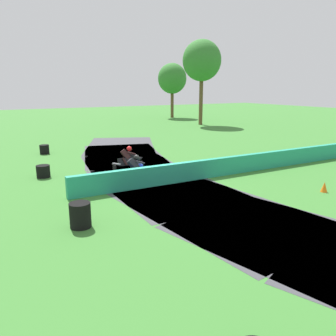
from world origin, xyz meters
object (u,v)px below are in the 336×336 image
at_px(motorcycle_lead_black, 129,160).
at_px(tire_stack_mid_a, 43,171).
at_px(tire_stack_mid_b, 80,215).
at_px(traffic_cone, 324,187).
at_px(motorcycle_chase_blue, 137,171).
at_px(tire_stack_near, 44,149).

relative_size(motorcycle_lead_black, tire_stack_mid_a, 2.65).
xyz_separation_m(motorcycle_lead_black, tire_stack_mid_b, (-4.10, -5.64, -0.25)).
bearing_deg(tire_stack_mid_a, tire_stack_mid_b, -90.54).
height_order(motorcycle_lead_black, traffic_cone, motorcycle_lead_black).
bearing_deg(motorcycle_lead_black, motorcycle_chase_blue, -103.32).
height_order(motorcycle_lead_black, tire_stack_mid_a, motorcycle_lead_black).
distance_m(motorcycle_chase_blue, tire_stack_mid_a, 4.88).
height_order(motorcycle_lead_black, motorcycle_chase_blue, motorcycle_lead_black).
bearing_deg(motorcycle_chase_blue, tire_stack_mid_b, -135.74).
bearing_deg(motorcycle_lead_black, tire_stack_near, 111.39).
bearing_deg(tire_stack_mid_b, motorcycle_chase_blue, 44.26).
xyz_separation_m(motorcycle_lead_black, tire_stack_mid_a, (-4.03, 1.22, -0.35)).
bearing_deg(motorcycle_chase_blue, motorcycle_lead_black, 76.68).
relative_size(tire_stack_mid_a, traffic_cone, 1.47).
xyz_separation_m(motorcycle_lead_black, traffic_cone, (5.82, -7.15, -0.43)).
bearing_deg(tire_stack_mid_a, tire_stack_near, 79.53).
relative_size(tire_stack_near, traffic_cone, 1.37).
relative_size(motorcycle_lead_black, tire_stack_near, 2.84).
bearing_deg(motorcycle_lead_black, traffic_cone, -50.88).
bearing_deg(tire_stack_mid_b, tire_stack_mid_a, 89.46).
bearing_deg(traffic_cone, tire_stack_mid_b, 171.34).
bearing_deg(tire_stack_near, traffic_cone, -59.07).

